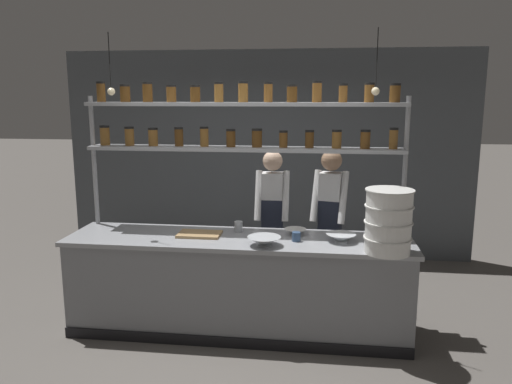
% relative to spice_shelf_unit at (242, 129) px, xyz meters
% --- Properties ---
extents(ground_plane, '(40.00, 40.00, 0.00)m').
position_rel_spice_shelf_unit_xyz_m(ground_plane, '(0.01, -0.33, -1.90)').
color(ground_plane, '#5B5651').
extents(back_wall, '(5.61, 0.12, 2.83)m').
position_rel_spice_shelf_unit_xyz_m(back_wall, '(0.01, 2.09, -0.49)').
color(back_wall, '#4C5156').
rests_on(back_wall, ground_plane).
extents(prep_counter, '(3.21, 0.76, 0.92)m').
position_rel_spice_shelf_unit_xyz_m(prep_counter, '(0.01, -0.33, -1.44)').
color(prep_counter, gray).
rests_on(prep_counter, ground_plane).
extents(spice_shelf_unit, '(3.10, 0.28, 2.35)m').
position_rel_spice_shelf_unit_xyz_m(spice_shelf_unit, '(0.00, 0.00, 0.00)').
color(spice_shelf_unit, '#999BA0').
rests_on(spice_shelf_unit, ground_plane).
extents(chef_left, '(0.36, 0.29, 1.65)m').
position_rel_spice_shelf_unit_xyz_m(chef_left, '(0.26, 0.41, -0.95)').
color(chef_left, black).
rests_on(chef_left, ground_plane).
extents(chef_center, '(0.41, 0.33, 1.68)m').
position_rel_spice_shelf_unit_xyz_m(chef_center, '(0.87, 0.36, -0.94)').
color(chef_center, black).
rests_on(chef_center, ground_plane).
extents(container_stack, '(0.40, 0.40, 0.54)m').
position_rel_spice_shelf_unit_xyz_m(container_stack, '(1.33, -0.63, -0.71)').
color(container_stack, white).
rests_on(container_stack, prep_counter).
extents(cutting_board, '(0.40, 0.26, 0.02)m').
position_rel_spice_shelf_unit_xyz_m(cutting_board, '(-0.36, -0.31, -0.97)').
color(cutting_board, '#A88456').
rests_on(cutting_board, prep_counter).
extents(prep_bowl_near_left, '(0.30, 0.30, 0.08)m').
position_rel_spice_shelf_unit_xyz_m(prep_bowl_near_left, '(0.28, -0.56, -0.94)').
color(prep_bowl_near_left, '#B2B7BC').
rests_on(prep_bowl_near_left, prep_counter).
extents(prep_bowl_center_front, '(0.27, 0.27, 0.07)m').
position_rel_spice_shelf_unit_xyz_m(prep_bowl_center_front, '(0.96, -0.35, -0.95)').
color(prep_bowl_center_front, silver).
rests_on(prep_bowl_center_front, prep_counter).
extents(prep_bowl_center_back, '(0.21, 0.21, 0.06)m').
position_rel_spice_shelf_unit_xyz_m(prep_bowl_center_back, '(0.54, -0.17, -0.95)').
color(prep_bowl_center_back, silver).
rests_on(prep_bowl_center_back, prep_counter).
extents(serving_cup_front, '(0.08, 0.08, 0.10)m').
position_rel_spice_shelf_unit_xyz_m(serving_cup_front, '(-0.02, -0.14, -0.93)').
color(serving_cup_front, '#B2B7BC').
rests_on(serving_cup_front, prep_counter).
extents(serving_cup_by_board, '(0.08, 0.08, 0.08)m').
position_rel_spice_shelf_unit_xyz_m(serving_cup_by_board, '(0.55, -0.38, -0.94)').
color(serving_cup_by_board, '#334C70').
rests_on(serving_cup_by_board, prep_counter).
extents(pendant_light_row, '(2.43, 0.07, 0.56)m').
position_rel_spice_shelf_unit_xyz_m(pendant_light_row, '(0.03, -0.33, 0.38)').
color(pendant_light_row, black).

